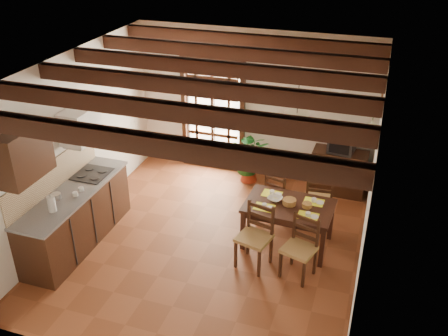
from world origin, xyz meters
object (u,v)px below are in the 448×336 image
at_px(dining_table, 289,210).
at_px(chair_far_left, 278,203).
at_px(chair_near_left, 254,247).
at_px(sideboard, 339,172).
at_px(kitchen_counter, 76,216).
at_px(chair_far_right, 318,209).
at_px(chair_near_right, 299,258).
at_px(potted_plant, 249,154).
at_px(pendant_lamp, 297,118).
at_px(crt_tv, 342,142).

height_order(dining_table, chair_far_left, chair_far_left).
bearing_deg(chair_near_left, chair_far_left, 101.61).
bearing_deg(sideboard, kitchen_counter, -140.67).
xyz_separation_m(chair_near_left, chair_far_right, (0.71, 1.31, -0.00)).
bearing_deg(dining_table, kitchen_counter, -160.02).
distance_m(chair_near_right, chair_far_right, 1.34).
bearing_deg(potted_plant, pendant_lamp, -55.97).
distance_m(chair_far_left, chair_far_right, 0.66).
bearing_deg(crt_tv, chair_near_right, -87.40).
bearing_deg(chair_near_right, potted_plant, 137.51).
bearing_deg(chair_near_right, dining_table, 131.16).
height_order(chair_near_right, potted_plant, potted_plant).
relative_size(sideboard, potted_plant, 0.44).
xyz_separation_m(chair_far_right, crt_tv, (0.18, 1.19, 0.71)).
distance_m(kitchen_counter, crt_tv, 4.63).
height_order(dining_table, chair_near_right, chair_near_right).
height_order(kitchen_counter, chair_far_left, kitchen_counter).
distance_m(sideboard, crt_tv, 0.60).
xyz_separation_m(chair_near_right, crt_tv, (0.24, 2.53, 0.72)).
distance_m(kitchen_counter, chair_near_left, 2.76).
bearing_deg(kitchen_counter, chair_near_left, 6.63).
height_order(kitchen_counter, chair_near_left, kitchen_counter).
bearing_deg(chair_far_right, pendant_lamp, 51.14).
height_order(chair_far_left, potted_plant, potted_plant).
height_order(kitchen_counter, sideboard, kitchen_counter).
height_order(sideboard, pendant_lamp, pendant_lamp).
bearing_deg(chair_near_right, kitchen_counter, -157.80).
height_order(dining_table, sideboard, sideboard).
bearing_deg(potted_plant, chair_far_left, -52.61).
relative_size(chair_near_left, chair_far_left, 1.14).
height_order(chair_near_right, chair_far_left, chair_near_right).
height_order(kitchen_counter, potted_plant, potted_plant).
bearing_deg(pendant_lamp, potted_plant, 124.03).
relative_size(chair_near_right, crt_tv, 1.91).
bearing_deg(pendant_lamp, chair_far_left, 117.27).
bearing_deg(chair_near_right, crt_tv, 101.92).
relative_size(chair_near_left, pendant_lamp, 1.15).
xyz_separation_m(chair_far_left, potted_plant, (-0.81, 1.05, 0.30)).
height_order(kitchen_counter, chair_near_right, kitchen_counter).
relative_size(chair_far_left, sideboard, 0.89).
relative_size(dining_table, potted_plant, 0.61).
height_order(kitchen_counter, pendant_lamp, pendant_lamp).
bearing_deg(sideboard, potted_plant, -174.66).
bearing_deg(kitchen_counter, chair_far_left, 30.73).
xyz_separation_m(chair_near_left, chair_near_right, (0.66, -0.03, -0.01)).
bearing_deg(kitchen_counter, chair_far_right, 25.25).
distance_m(dining_table, chair_far_right, 0.81).
xyz_separation_m(dining_table, chair_near_right, (0.30, -0.69, -0.33)).
bearing_deg(chair_near_left, chair_far_right, 75.26).
bearing_deg(chair_far_left, potted_plant, -35.34).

